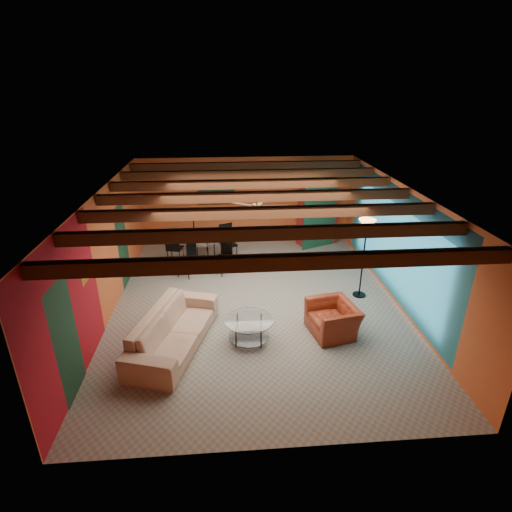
{
  "coord_description": "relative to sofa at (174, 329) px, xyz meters",
  "views": [
    {
      "loc": [
        -0.67,
        -8.12,
        4.79
      ],
      "look_at": [
        0.0,
        0.2,
        1.15
      ],
      "focal_mm": 28.4,
      "sensor_mm": 36.0,
      "label": 1
    }
  ],
  "objects": [
    {
      "name": "room",
      "position": [
        1.72,
        1.55,
        1.99
      ],
      "size": [
        6.52,
        8.01,
        2.71
      ],
      "color": "gray",
      "rests_on": "ground"
    },
    {
      "name": "sofa",
      "position": [
        0.0,
        0.0,
        0.0
      ],
      "size": [
        1.7,
        2.74,
        0.75
      ],
      "primitive_type": "imported",
      "rotation": [
        0.0,
        0.0,
        1.28
      ],
      "color": "tan",
      "rests_on": "ground"
    },
    {
      "name": "armchair",
      "position": [
        3.18,
        0.2,
        -0.05
      ],
      "size": [
        1.06,
        1.16,
        0.65
      ],
      "primitive_type": "imported",
      "rotation": [
        0.0,
        0.0,
        -1.37
      ],
      "color": "maroon",
      "rests_on": "ground"
    },
    {
      "name": "coffee_table",
      "position": [
        1.45,
        0.06,
        -0.13
      ],
      "size": [
        1.05,
        1.05,
        0.49
      ],
      "primitive_type": null,
      "rotation": [
        0.0,
        0.0,
        -0.1
      ],
      "color": "silver",
      "rests_on": "ground"
    },
    {
      "name": "dining_table",
      "position": [
        0.41,
        3.8,
        0.15
      ],
      "size": [
        2.63,
        2.63,
        1.04
      ],
      "primitive_type": null,
      "rotation": [
        0.0,
        0.0,
        0.41
      ],
      "color": "white",
      "rests_on": "ground"
    },
    {
      "name": "armoire",
      "position": [
        3.92,
        5.13,
        0.62
      ],
      "size": [
        1.27,
        0.97,
        2.0
      ],
      "primitive_type": "cube",
      "rotation": [
        0.0,
        0.0,
        0.41
      ],
      "color": "maroon",
      "rests_on": "ground"
    },
    {
      "name": "floor_lamp",
      "position": [
        4.23,
        1.69,
        0.6
      ],
      "size": [
        0.47,
        0.47,
        1.94
      ],
      "primitive_type": null,
      "rotation": [
        0.0,
        0.0,
        -0.23
      ],
      "color": "black",
      "rests_on": "ground"
    },
    {
      "name": "ceiling_fan",
      "position": [
        1.72,
        1.43,
        1.99
      ],
      "size": [
        1.5,
        1.5,
        0.44
      ],
      "primitive_type": null,
      "color": "#472614",
      "rests_on": "ceiling"
    },
    {
      "name": "painting",
      "position": [
        0.82,
        5.39,
        1.28
      ],
      "size": [
        1.05,
        0.03,
        0.65
      ],
      "primitive_type": "cube",
      "color": "black",
      "rests_on": "wall_back"
    },
    {
      "name": "potted_plant",
      "position": [
        3.92,
        5.13,
        1.88
      ],
      "size": [
        0.5,
        0.44,
        0.52
      ],
      "primitive_type": "imported",
      "rotation": [
        0.0,
        0.0,
        0.08
      ],
      "color": "#26661E",
      "rests_on": "armoire"
    },
    {
      "name": "vase",
      "position": [
        0.41,
        3.8,
        0.76
      ],
      "size": [
        0.2,
        0.2,
        0.19
      ],
      "primitive_type": "imported",
      "rotation": [
        0.0,
        0.0,
        -0.08
      ],
      "color": "orange",
      "rests_on": "dining_table"
    }
  ]
}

